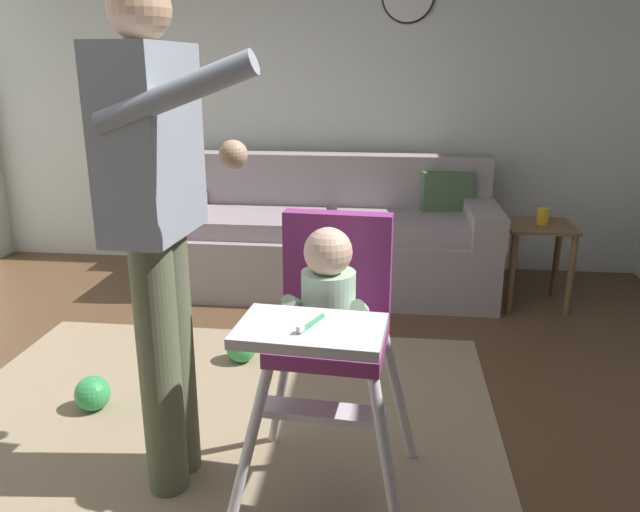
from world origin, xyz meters
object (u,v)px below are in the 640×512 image
Objects in this scene: high_chair at (330,312)px; toy_ball_second at (93,393)px; couch at (331,238)px; toy_ball at (241,348)px; sippy_cup at (543,216)px; adult_standing at (158,221)px; side_table at (537,246)px.

toy_ball_second is at bearing -107.75° from high_chair.
toy_ball_second is at bearing -26.68° from couch.
high_chair is 1.26m from toy_ball.
toy_ball_second is at bearing -145.28° from sippy_cup.
high_chair is 0.58× the size of adult_standing.
sippy_cup is at bearing 30.97° from toy_ball.
toy_ball_second is at bearing -145.09° from side_table.
toy_ball_second is at bearing 145.53° from adult_standing.
toy_ball_second is (-0.52, 0.41, -0.88)m from adult_standing.
toy_ball_second is (-1.08, 0.44, -0.61)m from high_chair.
side_table is at bearing -180.00° from sippy_cup.
toy_ball_second is at bearing -135.60° from toy_ball.
adult_standing is (-0.35, -2.14, 0.63)m from couch.
side_table is 0.19m from sippy_cup.
high_chair is at bearing -119.10° from side_table.
high_chair is (0.21, -2.17, 0.36)m from couch.
toy_ball is 0.29× the size of side_table.
couch is 2.26m from adult_standing.
sippy_cup is (1.31, -0.23, 0.24)m from couch.
toy_ball_second is (-0.53, -0.52, 0.00)m from toy_ball.
sippy_cup reaches higher than toy_ball_second.
adult_standing is 1.10m from toy_ball_second.
couch is at bearing -170.15° from high_chair.
side_table is (1.63, 0.99, 0.31)m from toy_ball.
toy_ball is (0.01, 0.93, -0.89)m from adult_standing.
toy_ball_second is 1.53× the size of sippy_cup.
toy_ball is 1.98m from sippy_cup.
adult_standing is at bearing -38.08° from toy_ball_second.
couch is at bearing 170.21° from sippy_cup.
high_chair is 0.62m from adult_standing.
high_chair is 2.25m from side_table.
toy_ball is at bearing -149.03° from sippy_cup.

